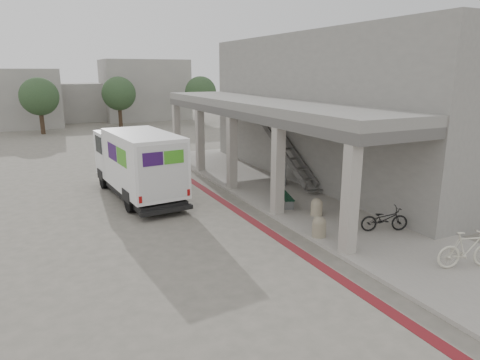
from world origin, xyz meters
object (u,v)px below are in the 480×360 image
bench (285,197)px  utility_cabinet (279,173)px  bicycle_cream (468,250)px  bicycle_black (384,219)px  fedex_truck (137,162)px

bench → utility_cabinet: bearing=80.8°
utility_cabinet → bicycle_cream: utility_cabinet is taller
bench → bicycle_black: bicycle_black is taller
fedex_truck → utility_cabinet: (6.29, -1.21, -0.88)m
utility_cabinet → bicycle_cream: size_ratio=0.62×
bench → utility_cabinet: utility_cabinet is taller
fedex_truck → bicycle_black: bearing=-56.3°
utility_cabinet → bicycle_black: (0.03, -6.70, -0.12)m
bench → utility_cabinet: 3.07m
bench → bicycle_cream: 7.15m
bicycle_black → bench: bearing=40.8°
bench → bicycle_cream: (1.40, -7.01, 0.23)m
fedex_truck → bicycle_cream: bearing=-64.9°
bench → bicycle_black: (1.40, -3.96, 0.13)m
utility_cabinet → bicycle_cream: (0.02, -9.74, -0.02)m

